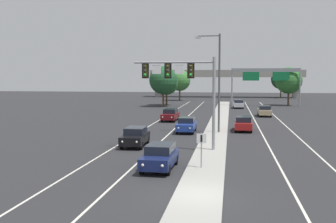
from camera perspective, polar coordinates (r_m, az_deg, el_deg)
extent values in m
plane|color=#28282B|center=(19.97, 4.29, -12.06)|extent=(260.00, 260.00, 0.00)
cube|color=#9E9B93|center=(37.51, 6.52, -3.90)|extent=(2.40, 110.00, 0.15)
cube|color=silver|center=(44.85, 0.88, -2.51)|extent=(0.14, 100.00, 0.01)
cube|color=silver|center=(44.54, 12.96, -2.69)|extent=(0.14, 100.00, 0.01)
cube|color=silver|center=(45.43, -3.25, -2.42)|extent=(0.14, 100.00, 0.01)
cube|color=silver|center=(44.90, 17.17, -2.72)|extent=(0.14, 100.00, 0.01)
cylinder|color=gray|center=(31.34, 6.51, 1.11)|extent=(0.24, 0.24, 7.20)
cylinder|color=gray|center=(31.58, 0.80, 6.98)|extent=(6.31, 0.16, 0.16)
cube|color=black|center=(31.44, 3.26, 5.80)|extent=(0.56, 0.06, 1.20)
cube|color=#38330F|center=(31.40, 3.25, 5.80)|extent=(0.32, 0.32, 1.00)
sphere|color=#282828|center=(31.24, 3.22, 6.39)|extent=(0.22, 0.22, 0.22)
sphere|color=#282828|center=(31.23, 3.22, 5.80)|extent=(0.22, 0.22, 0.22)
sphere|color=green|center=(31.23, 3.22, 5.21)|extent=(0.22, 0.22, 0.22)
cube|color=black|center=(31.67, -0.01, 5.80)|extent=(0.56, 0.06, 1.20)
cube|color=#38330F|center=(31.63, -0.02, 5.80)|extent=(0.32, 0.32, 1.00)
sphere|color=#282828|center=(31.47, -0.07, 6.39)|extent=(0.22, 0.22, 0.22)
sphere|color=#282828|center=(31.46, -0.07, 5.80)|extent=(0.22, 0.22, 0.22)
sphere|color=green|center=(31.46, -0.07, 5.22)|extent=(0.22, 0.22, 0.22)
cube|color=black|center=(32.00, -3.21, 5.78)|extent=(0.56, 0.06, 1.20)
cube|color=#38330F|center=(31.96, -3.23, 5.78)|extent=(0.32, 0.32, 1.00)
sphere|color=#282828|center=(31.80, -3.30, 6.36)|extent=(0.22, 0.22, 0.22)
sphere|color=#282828|center=(31.79, -3.29, 5.79)|extent=(0.22, 0.22, 0.22)
sphere|color=green|center=(31.79, -3.29, 5.21)|extent=(0.22, 0.22, 0.22)
cube|color=white|center=(31.48, 1.61, 5.98)|extent=(0.70, 0.04, 0.70)
cube|color=white|center=(31.76, -1.64, 5.97)|extent=(0.70, 0.04, 0.70)
cylinder|color=gray|center=(25.36, 4.76, -5.49)|extent=(0.08, 0.08, 2.20)
cube|color=white|center=(25.20, 4.76, -3.82)|extent=(0.60, 0.03, 0.60)
cube|color=black|center=(25.18, 4.76, -3.83)|extent=(0.12, 0.01, 0.44)
cylinder|color=#4C4C51|center=(41.30, 7.27, 3.97)|extent=(0.20, 0.20, 10.00)
cylinder|color=#4C4C51|center=(41.54, 5.80, 10.62)|extent=(2.20, 0.12, 0.12)
cube|color=#B7B7B2|center=(41.61, 4.26, 10.42)|extent=(0.56, 0.28, 0.20)
cube|color=#141E4C|center=(25.56, -1.18, -6.71)|extent=(1.88, 4.43, 0.70)
cube|color=black|center=(25.65, -1.09, -5.23)|extent=(1.63, 2.41, 0.56)
sphere|color=#EAE5C6|center=(23.35, -0.82, -7.71)|extent=(0.18, 0.18, 0.18)
sphere|color=#EAE5C6|center=(23.59, -3.60, -7.59)|extent=(0.18, 0.18, 0.18)
cylinder|color=black|center=(24.05, 0.01, -8.31)|extent=(0.23, 0.64, 0.64)
cylinder|color=black|center=(24.37, -3.73, -8.14)|extent=(0.23, 0.64, 0.64)
cylinder|color=black|center=(26.94, 1.13, -6.86)|extent=(0.23, 0.64, 0.64)
cylinder|color=black|center=(27.23, -2.23, -6.74)|extent=(0.23, 0.64, 0.64)
cube|color=black|center=(33.97, -4.67, -3.80)|extent=(1.93, 4.45, 0.70)
cube|color=black|center=(34.09, -4.61, -2.70)|extent=(1.65, 2.42, 0.56)
sphere|color=#EAE5C6|center=(31.74, -4.47, -4.33)|extent=(0.18, 0.18, 0.18)
sphere|color=#EAE5C6|center=(31.99, -6.50, -4.28)|extent=(0.18, 0.18, 0.18)
cylinder|color=black|center=(32.42, -3.83, -4.85)|extent=(0.24, 0.65, 0.64)
cylinder|color=black|center=(32.76, -6.59, -4.77)|extent=(0.24, 0.65, 0.64)
cylinder|color=black|center=(35.33, -2.89, -4.03)|extent=(0.24, 0.65, 0.64)
cylinder|color=black|center=(35.64, -5.43, -3.96)|extent=(0.24, 0.65, 0.64)
cube|color=navy|center=(42.23, 2.63, -2.07)|extent=(1.82, 4.41, 0.70)
cube|color=black|center=(42.37, 2.66, -1.19)|extent=(1.59, 2.38, 0.56)
sphere|color=#EAE5C6|center=(40.01, 3.12, -2.39)|extent=(0.18, 0.18, 0.18)
sphere|color=#EAE5C6|center=(40.14, 1.48, -2.36)|extent=(0.18, 0.18, 0.18)
cylinder|color=black|center=(40.72, 3.52, -2.83)|extent=(0.22, 0.64, 0.64)
cylinder|color=black|center=(40.89, 1.29, -2.79)|extent=(0.22, 0.64, 0.64)
cylinder|color=black|center=(43.68, 3.88, -2.30)|extent=(0.22, 0.64, 0.64)
cylinder|color=black|center=(43.84, 1.79, -2.26)|extent=(0.22, 0.64, 0.64)
cube|color=#5B0F14|center=(52.86, 0.32, -0.64)|extent=(1.93, 4.45, 0.70)
cube|color=black|center=(53.02, 0.36, 0.06)|extent=(1.65, 2.42, 0.56)
sphere|color=#EAE5C6|center=(50.62, 0.52, -0.83)|extent=(0.18, 0.18, 0.18)
sphere|color=#EAE5C6|center=(50.83, -0.76, -0.81)|extent=(0.18, 0.18, 0.18)
cylinder|color=black|center=(51.29, 0.90, -1.21)|extent=(0.24, 0.65, 0.64)
cylinder|color=black|center=(51.58, -0.85, -1.17)|extent=(0.24, 0.65, 0.64)
cylinder|color=black|center=(54.23, 1.43, -0.87)|extent=(0.24, 0.65, 0.64)
cylinder|color=black|center=(54.51, -0.23, -0.84)|extent=(0.24, 0.65, 0.64)
cube|color=maroon|center=(44.09, 10.65, -1.85)|extent=(1.93, 4.45, 0.70)
cube|color=black|center=(43.80, 10.66, -1.06)|extent=(1.65, 2.42, 0.56)
sphere|color=#EAE5C6|center=(46.25, 9.94, -1.46)|extent=(0.18, 0.18, 0.18)
sphere|color=#EAE5C6|center=(46.26, 11.36, -1.48)|extent=(0.18, 0.18, 0.18)
cylinder|color=black|center=(45.63, 9.64, -2.05)|extent=(0.24, 0.65, 0.64)
cylinder|color=black|center=(45.63, 11.65, -2.08)|extent=(0.24, 0.65, 0.64)
cylinder|color=black|center=(42.65, 9.57, -2.54)|extent=(0.24, 0.65, 0.64)
cylinder|color=black|center=(42.65, 11.72, -2.57)|extent=(0.24, 0.65, 0.64)
cube|color=tan|center=(60.94, 13.50, -0.03)|extent=(1.82, 4.41, 0.70)
cube|color=black|center=(60.67, 13.53, 0.54)|extent=(1.59, 2.38, 0.56)
sphere|color=#EAE5C6|center=(63.06, 12.82, 0.19)|extent=(0.18, 0.18, 0.18)
sphere|color=#EAE5C6|center=(63.15, 13.86, 0.18)|extent=(0.18, 0.18, 0.18)
cylinder|color=black|center=(62.40, 12.65, -0.22)|extent=(0.22, 0.64, 0.64)
cylinder|color=black|center=(62.53, 14.11, -0.24)|extent=(0.22, 0.64, 0.64)
cylinder|color=black|center=(59.42, 12.85, -0.48)|extent=(0.22, 0.64, 0.64)
cylinder|color=black|center=(59.56, 14.38, -0.50)|extent=(0.22, 0.64, 0.64)
cube|color=#B7B7BC|center=(75.53, 9.93, 0.98)|extent=(1.92, 4.45, 0.70)
cube|color=black|center=(75.27, 9.95, 1.44)|extent=(1.65, 2.42, 0.56)
sphere|color=#EAE5C6|center=(77.68, 9.44, 1.13)|extent=(0.18, 0.18, 0.18)
sphere|color=#EAE5C6|center=(77.73, 10.29, 1.12)|extent=(0.18, 0.18, 0.18)
cylinder|color=black|center=(77.02, 9.29, 0.80)|extent=(0.24, 0.65, 0.64)
cylinder|color=black|center=(77.09, 10.47, 0.79)|extent=(0.24, 0.65, 0.64)
cylinder|color=black|center=(74.03, 9.36, 0.63)|extent=(0.24, 0.65, 0.64)
cylinder|color=black|center=(74.11, 10.60, 0.62)|extent=(0.24, 0.65, 0.64)
cylinder|color=gray|center=(80.99, 9.06, 3.44)|extent=(0.28, 0.28, 7.50)
cylinder|color=gray|center=(82.06, 18.19, 3.27)|extent=(0.28, 0.28, 7.50)
cube|color=gray|center=(81.25, 13.70, 5.72)|extent=(13.00, 0.36, 0.70)
cube|color=#0F6033|center=(80.86, 11.67, 4.92)|extent=(3.20, 0.08, 1.70)
cube|color=#0F6033|center=(81.33, 15.71, 4.83)|extent=(3.20, 0.08, 1.70)
cube|color=gray|center=(114.68, 8.19, 5.11)|extent=(42.40, 6.40, 1.10)
cube|color=gray|center=(111.69, 8.18, 5.63)|extent=(42.40, 0.36, 0.90)
cube|color=gray|center=(116.57, -1.33, 3.50)|extent=(1.80, 2.40, 5.65)
cube|color=gray|center=(116.07, 17.70, 3.26)|extent=(1.80, 2.40, 5.65)
cylinder|color=#4C3823|center=(97.98, 1.67, 2.39)|extent=(0.36, 0.36, 2.84)
sphere|color=#387533|center=(97.88, 1.67, 4.44)|extent=(5.20, 5.20, 5.20)
cylinder|color=#4C3823|center=(84.20, 16.68, 1.78)|extent=(0.36, 0.36, 2.92)
sphere|color=#2D6B2D|center=(84.09, 16.74, 4.23)|extent=(5.33, 5.33, 5.33)
cylinder|color=#4C3823|center=(77.84, -0.67, 1.77)|extent=(0.36, 0.36, 2.97)
sphere|color=#1E4C28|center=(77.72, -0.68, 4.46)|extent=(5.43, 5.43, 5.43)
cylinder|color=#4C3823|center=(82.18, -0.20, 1.81)|extent=(0.36, 0.36, 2.59)
sphere|color=#235623|center=(82.07, -0.20, 4.03)|extent=(4.73, 4.73, 4.73)
cylinder|color=#4C3823|center=(114.11, 15.68, 2.59)|extent=(0.36, 0.36, 2.92)
sphere|color=#1E4C28|center=(114.03, 15.72, 4.40)|extent=(5.34, 5.34, 5.34)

